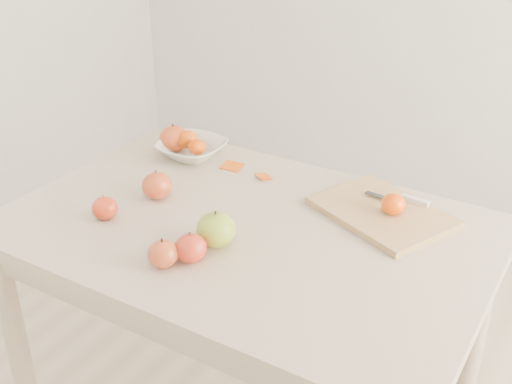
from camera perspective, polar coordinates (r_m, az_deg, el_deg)
The scene contains 15 objects.
table at distance 1.67m, azimuth -0.89°, elevation -5.83°, with size 1.20×0.80×0.75m.
cutting_board at distance 1.68m, azimuth 11.15°, elevation -1.76°, with size 0.33×0.24×0.02m, color tan.
board_tangerine at distance 1.65m, azimuth 12.10°, elevation -1.07°, with size 0.06×0.06×0.05m, color #E84D08.
fruit_bowl at distance 1.98m, azimuth -5.71°, elevation 3.81°, with size 0.20×0.20×0.05m, color white.
bowl_tangerine_near at distance 1.99m, azimuth -6.15°, elevation 4.70°, with size 0.06×0.06×0.06m, color #CB3F07.
bowl_tangerine_far at distance 1.94m, azimuth -5.28°, elevation 4.02°, with size 0.05×0.05×0.05m, color #D63E07.
orange_peel_a at distance 1.90m, azimuth -2.15°, elevation 2.19°, with size 0.06×0.04×0.00m, color #E1590F.
orange_peel_b at distance 1.84m, azimuth 0.69°, elevation 1.33°, with size 0.04×0.04×0.00m, color #E65A10.
paring_knife at distance 1.72m, azimuth 13.48°, elevation -0.68°, with size 0.17×0.05×0.01m.
apple_green at distance 1.51m, azimuth -3.57°, elevation -3.38°, with size 0.09×0.09×0.08m, color #669E1C.
apple_red_a at distance 2.01m, azimuth -7.33°, elevation 4.72°, with size 0.09×0.09×0.08m, color maroon.
apple_red_b at distance 1.74m, azimuth -8.80°, elevation 0.57°, with size 0.08×0.08×0.07m, color maroon.
apple_red_d at distance 1.67m, azimuth -13.32°, elevation -1.41°, with size 0.07×0.07×0.06m, color #A00B07.
apple_red_e at distance 1.47m, azimuth -5.84°, elevation -4.99°, with size 0.07×0.07×0.07m, color maroon.
apple_red_c at distance 1.46m, azimuth -8.27°, elevation -5.47°, with size 0.07×0.07×0.06m, color maroon.
Camera 1 is at (0.74, -1.17, 1.57)m, focal length 45.00 mm.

